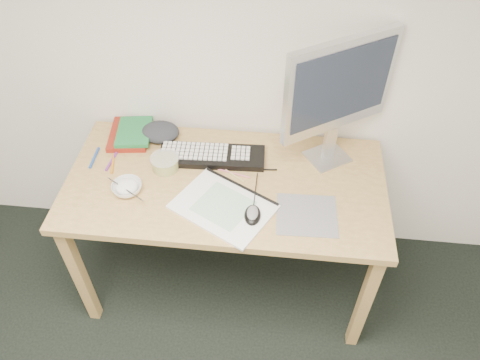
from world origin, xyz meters
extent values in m
plane|color=white|center=(0.00, 1.80, 1.30)|extent=(3.60, 0.00, 3.60)
cube|color=tan|center=(-0.42, 1.13, 0.36)|extent=(0.05, 0.05, 0.71)
cube|color=tan|center=(0.88, 1.13, 0.36)|extent=(0.05, 0.05, 0.71)
cube|color=tan|center=(-0.42, 1.73, 0.36)|extent=(0.05, 0.05, 0.71)
cube|color=tan|center=(0.88, 1.73, 0.36)|extent=(0.05, 0.05, 0.71)
cube|color=tan|center=(0.23, 1.43, 0.73)|extent=(1.40, 0.70, 0.03)
cube|color=gray|center=(0.58, 1.27, 0.75)|extent=(0.25, 0.23, 0.00)
cube|color=white|center=(0.24, 1.28, 0.76)|extent=(0.47, 0.43, 0.01)
cube|color=black|center=(0.15, 1.57, 0.76)|extent=(0.49, 0.17, 0.03)
cube|color=silver|center=(0.67, 1.63, 0.75)|extent=(0.24, 0.23, 0.01)
cube|color=silver|center=(0.67, 1.63, 0.84)|extent=(0.06, 0.05, 0.17)
cube|color=silver|center=(0.67, 1.63, 1.14)|extent=(0.45, 0.31, 0.42)
cube|color=black|center=(0.67, 1.63, 1.15)|extent=(0.39, 0.26, 0.33)
ellipsoid|color=black|center=(0.36, 1.24, 0.78)|extent=(0.07, 0.11, 0.04)
imported|color=white|center=(-0.18, 1.33, 0.77)|extent=(0.13, 0.13, 0.04)
cylinder|color=silver|center=(-0.18, 1.30, 0.79)|extent=(0.18, 0.12, 0.02)
cylinder|color=#CDCB48|center=(-0.05, 1.49, 0.78)|extent=(0.13, 0.13, 0.06)
cube|color=maroon|center=(-0.27, 1.68, 0.76)|extent=(0.21, 0.27, 0.02)
cube|color=#1C7038|center=(-0.24, 1.68, 0.78)|extent=(0.19, 0.24, 0.02)
ellipsoid|color=#2A2E32|center=(-0.12, 1.69, 0.78)|extent=(0.18, 0.17, 0.06)
cylinder|color=#D46A7C|center=(0.24, 1.48, 0.75)|extent=(0.19, 0.06, 0.01)
cylinder|color=tan|center=(0.23, 1.49, 0.75)|extent=(0.16, 0.12, 0.01)
cylinder|color=black|center=(0.35, 1.51, 0.75)|extent=(0.19, 0.02, 0.01)
cylinder|color=#1E47A2|center=(-0.39, 1.51, 0.76)|extent=(0.02, 0.13, 0.01)
cylinder|color=#C77817|center=(-0.29, 1.48, 0.76)|extent=(0.04, 0.12, 0.01)
cylinder|color=#702893|center=(-0.31, 1.49, 0.76)|extent=(0.02, 0.12, 0.01)
camera|label=1|loc=(0.44, 0.01, 2.21)|focal=35.00mm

